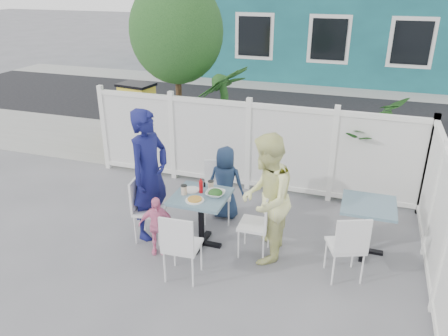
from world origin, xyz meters
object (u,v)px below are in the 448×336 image
(spare_table, at_px, (367,215))
(chair_near, at_px, (180,243))
(utility_cabinet, at_px, (138,114))
(woman, at_px, (266,199))
(main_table, at_px, (201,207))
(chair_left, at_px, (144,204))
(boy, at_px, (225,183))
(toddler, at_px, (157,225))
(man, at_px, (150,175))
(chair_back, at_px, (218,186))
(chair_right, at_px, (260,220))

(spare_table, height_order, chair_near, chair_near)
(utility_cabinet, xyz_separation_m, woman, (3.84, -3.57, 0.23))
(utility_cabinet, distance_m, main_table, 4.61)
(spare_table, xyz_separation_m, woman, (-1.29, -0.55, 0.30))
(main_table, bearing_deg, utility_cabinet, 129.37)
(chair_left, xyz_separation_m, boy, (0.90, 0.97, 0.04))
(chair_left, bearing_deg, main_table, 87.97)
(woman, height_order, toddler, woman)
(chair_near, height_order, toddler, chair_near)
(chair_near, xyz_separation_m, woman, (0.86, 0.84, 0.33))
(man, bearing_deg, chair_left, 174.37)
(chair_left, bearing_deg, chair_back, 129.46)
(chair_right, height_order, chair_back, chair_back)
(chair_left, bearing_deg, utility_cabinet, -158.45)
(main_table, distance_m, toddler, 0.66)
(boy, bearing_deg, man, 42.71)
(main_table, bearing_deg, chair_right, 1.81)
(chair_left, distance_m, chair_back, 1.20)
(man, xyz_separation_m, boy, (0.86, 0.83, -0.38))
(spare_table, distance_m, chair_near, 2.56)
(chair_right, relative_size, woman, 0.53)
(utility_cabinet, distance_m, chair_back, 4.00)
(main_table, height_order, chair_right, chair_right)
(utility_cabinet, height_order, spare_table, utility_cabinet)
(spare_table, relative_size, chair_near, 0.79)
(man, xyz_separation_m, toddler, (0.29, -0.42, -0.54))
(chair_near, bearing_deg, utility_cabinet, 120.22)
(utility_cabinet, distance_m, chair_right, 5.17)
(chair_right, relative_size, chair_near, 0.98)
(chair_left, xyz_separation_m, man, (0.05, 0.14, 0.41))
(main_table, bearing_deg, toddler, -143.54)
(man, distance_m, woman, 1.71)
(boy, bearing_deg, chair_near, 88.05)
(chair_left, height_order, chair_near, same)
(chair_back, relative_size, man, 0.49)
(chair_left, xyz_separation_m, toddler, (0.33, -0.28, -0.12))
(utility_cabinet, relative_size, chair_near, 1.37)
(spare_table, xyz_separation_m, boy, (-2.14, 0.34, 0.01))
(chair_right, xyz_separation_m, woman, (0.07, -0.03, 0.34))
(boy, bearing_deg, woman, 132.31)
(utility_cabinet, relative_size, spare_table, 1.74)
(utility_cabinet, bearing_deg, woman, -33.88)
(chair_left, relative_size, boy, 0.80)
(spare_table, height_order, boy, boy)
(spare_table, bearing_deg, boy, 171.10)
(main_table, height_order, toddler, toddler)
(man, bearing_deg, woman, -78.36)
(chair_right, bearing_deg, toddler, 105.14)
(chair_left, height_order, chair_back, chair_left)
(main_table, relative_size, chair_back, 0.84)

